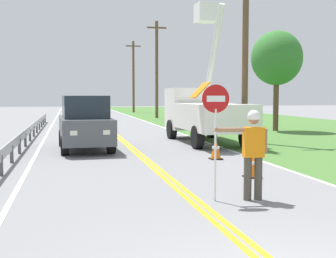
{
  "coord_description": "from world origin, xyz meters",
  "views": [
    {
      "loc": [
        -2.43,
        -4.15,
        2.12
      ],
      "look_at": [
        0.2,
        7.71,
        1.2
      ],
      "focal_mm": 47.88,
      "sensor_mm": 36.0,
      "label": 1
    }
  ],
  "objects_px": {
    "utility_pole_near": "(245,39)",
    "utility_pole_mid": "(157,68)",
    "oncoming_suv_nearest": "(85,122)",
    "flagger_worker": "(253,149)",
    "stop_sign_paddle": "(216,116)",
    "traffic_cone_mid": "(216,149)",
    "roadside_tree_verge": "(277,58)",
    "traffic_cone_lead": "(252,165)",
    "utility_pole_far": "(133,75)",
    "utility_bucket_truck": "(203,110)"
  },
  "relations": [
    {
      "from": "utility_pole_near",
      "to": "utility_pole_mid",
      "type": "relative_size",
      "value": 1.0
    },
    {
      "from": "oncoming_suv_nearest",
      "to": "flagger_worker",
      "type": "bearing_deg",
      "value": -72.03
    },
    {
      "from": "stop_sign_paddle",
      "to": "oncoming_suv_nearest",
      "type": "distance_m",
      "value": 9.46
    },
    {
      "from": "traffic_cone_mid",
      "to": "roadside_tree_verge",
      "type": "height_order",
      "value": "roadside_tree_verge"
    },
    {
      "from": "traffic_cone_lead",
      "to": "utility_pole_mid",
      "type": "bearing_deg",
      "value": 83.57
    },
    {
      "from": "utility_pole_near",
      "to": "utility_pole_far",
      "type": "distance_m",
      "value": 35.86
    },
    {
      "from": "oncoming_suv_nearest",
      "to": "utility_pole_near",
      "type": "bearing_deg",
      "value": 10.65
    },
    {
      "from": "stop_sign_paddle",
      "to": "utility_pole_near",
      "type": "relative_size",
      "value": 0.26
    },
    {
      "from": "oncoming_suv_nearest",
      "to": "traffic_cone_lead",
      "type": "relative_size",
      "value": 6.68
    },
    {
      "from": "oncoming_suv_nearest",
      "to": "roadside_tree_verge",
      "type": "xyz_separation_m",
      "value": [
        11.4,
        6.92,
        3.21
      ]
    },
    {
      "from": "utility_pole_mid",
      "to": "stop_sign_paddle",
      "type": "bearing_deg",
      "value": -99.05
    },
    {
      "from": "stop_sign_paddle",
      "to": "utility_pole_mid",
      "type": "bearing_deg",
      "value": 80.95
    },
    {
      "from": "oncoming_suv_nearest",
      "to": "utility_pole_near",
      "type": "height_order",
      "value": "utility_pole_near"
    },
    {
      "from": "flagger_worker",
      "to": "oncoming_suv_nearest",
      "type": "xyz_separation_m",
      "value": [
        -3.0,
        9.25,
        0.01
      ]
    },
    {
      "from": "utility_pole_far",
      "to": "traffic_cone_mid",
      "type": "bearing_deg",
      "value": -94.33
    },
    {
      "from": "utility_pole_far",
      "to": "roadside_tree_verge",
      "type": "height_order",
      "value": "utility_pole_far"
    },
    {
      "from": "utility_pole_near",
      "to": "utility_pole_far",
      "type": "height_order",
      "value": "utility_pole_near"
    },
    {
      "from": "flagger_worker",
      "to": "utility_bucket_truck",
      "type": "height_order",
      "value": "utility_bucket_truck"
    },
    {
      "from": "utility_bucket_truck",
      "to": "utility_pole_far",
      "type": "bearing_deg",
      "value": 86.94
    },
    {
      "from": "traffic_cone_lead",
      "to": "roadside_tree_verge",
      "type": "relative_size",
      "value": 0.12
    },
    {
      "from": "stop_sign_paddle",
      "to": "traffic_cone_mid",
      "type": "height_order",
      "value": "stop_sign_paddle"
    },
    {
      "from": "traffic_cone_lead",
      "to": "utility_bucket_truck",
      "type": "bearing_deg",
      "value": 81.28
    },
    {
      "from": "utility_pole_mid",
      "to": "oncoming_suv_nearest",
      "type": "bearing_deg",
      "value": -107.69
    },
    {
      "from": "flagger_worker",
      "to": "traffic_cone_mid",
      "type": "bearing_deg",
      "value": 78.68
    },
    {
      "from": "traffic_cone_mid",
      "to": "traffic_cone_lead",
      "type": "bearing_deg",
      "value": -92.41
    },
    {
      "from": "traffic_cone_mid",
      "to": "stop_sign_paddle",
      "type": "bearing_deg",
      "value": -108.76
    },
    {
      "from": "flagger_worker",
      "to": "utility_bucket_truck",
      "type": "relative_size",
      "value": 0.27
    },
    {
      "from": "flagger_worker",
      "to": "utility_pole_far",
      "type": "relative_size",
      "value": 0.21
    },
    {
      "from": "utility_pole_mid",
      "to": "traffic_cone_lead",
      "type": "xyz_separation_m",
      "value": [
        -3.39,
        -30.07,
        -4.29
      ]
    },
    {
      "from": "oncoming_suv_nearest",
      "to": "utility_pole_mid",
      "type": "bearing_deg",
      "value": 72.31
    },
    {
      "from": "utility_pole_mid",
      "to": "flagger_worker",
      "type": "bearing_deg",
      "value": -97.71
    },
    {
      "from": "flagger_worker",
      "to": "utility_pole_mid",
      "type": "relative_size",
      "value": 0.21
    },
    {
      "from": "stop_sign_paddle",
      "to": "traffic_cone_mid",
      "type": "xyz_separation_m",
      "value": [
        1.9,
        5.6,
        -1.37
      ]
    },
    {
      "from": "stop_sign_paddle",
      "to": "utility_pole_mid",
      "type": "height_order",
      "value": "utility_pole_mid"
    },
    {
      "from": "utility_pole_near",
      "to": "oncoming_suv_nearest",
      "type": "bearing_deg",
      "value": -169.35
    },
    {
      "from": "stop_sign_paddle",
      "to": "utility_pole_far",
      "type": "distance_m",
      "value": 46.72
    },
    {
      "from": "flagger_worker",
      "to": "utility_pole_far",
      "type": "distance_m",
      "value": 46.77
    },
    {
      "from": "utility_pole_mid",
      "to": "utility_pole_far",
      "type": "relative_size",
      "value": 1.02
    },
    {
      "from": "utility_pole_near",
      "to": "roadside_tree_verge",
      "type": "bearing_deg",
      "value": 52.62
    },
    {
      "from": "stop_sign_paddle",
      "to": "traffic_cone_lead",
      "type": "relative_size",
      "value": 3.33
    },
    {
      "from": "oncoming_suv_nearest",
      "to": "roadside_tree_verge",
      "type": "bearing_deg",
      "value": 31.25
    },
    {
      "from": "utility_pole_near",
      "to": "roadside_tree_verge",
      "type": "distance_m",
      "value": 7.02
    },
    {
      "from": "utility_pole_far",
      "to": "traffic_cone_mid",
      "type": "xyz_separation_m",
      "value": [
        -3.09,
        -40.77,
        -4.2
      ]
    },
    {
      "from": "flagger_worker",
      "to": "utility_pole_near",
      "type": "bearing_deg",
      "value": 68.66
    },
    {
      "from": "oncoming_suv_nearest",
      "to": "stop_sign_paddle",
      "type": "bearing_deg",
      "value": -76.3
    },
    {
      "from": "stop_sign_paddle",
      "to": "roadside_tree_verge",
      "type": "distance_m",
      "value": 18.69
    },
    {
      "from": "flagger_worker",
      "to": "stop_sign_paddle",
      "type": "xyz_separation_m",
      "value": [
        -0.76,
        0.08,
        0.66
      ]
    },
    {
      "from": "utility_pole_mid",
      "to": "roadside_tree_verge",
      "type": "xyz_separation_m",
      "value": [
        4.01,
        -16.23,
        -0.35
      ]
    },
    {
      "from": "stop_sign_paddle",
      "to": "traffic_cone_lead",
      "type": "height_order",
      "value": "stop_sign_paddle"
    },
    {
      "from": "stop_sign_paddle",
      "to": "utility_pole_far",
      "type": "height_order",
      "value": "utility_pole_far"
    }
  ]
}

